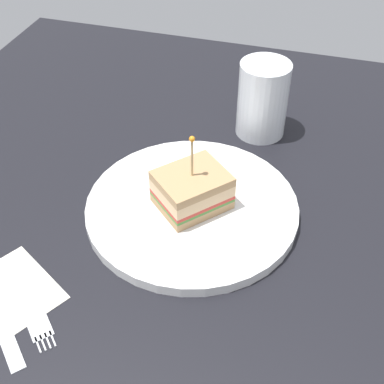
{
  "coord_description": "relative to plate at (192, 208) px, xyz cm",
  "views": [
    {
      "loc": [
        -13.53,
        45.8,
        46.23
      ],
      "look_at": [
        0.0,
        0.0,
        3.4
      ],
      "focal_mm": 49.03,
      "sensor_mm": 36.0,
      "label": 1
    }
  ],
  "objects": [
    {
      "name": "ground_plane",
      "position": [
        0.0,
        0.0,
        -1.7
      ],
      "size": [
        94.8,
        94.8,
        2.0
      ],
      "primitive_type": "cube",
      "color": "black"
    },
    {
      "name": "plate",
      "position": [
        0.0,
        0.0,
        0.0
      ],
      "size": [
        26.62,
        26.62,
        1.4
      ],
      "primitive_type": "cylinder",
      "color": "white",
      "rests_on": "ground_plane"
    },
    {
      "name": "sandwich_half_center",
      "position": [
        -0.21,
        0.19,
        3.08
      ],
      "size": [
        10.54,
        10.65,
        10.36
      ],
      "color": "tan",
      "rests_on": "plate"
    },
    {
      "name": "drink_glass",
      "position": [
        -4.83,
        -19.82,
        4.35
      ],
      "size": [
        7.3,
        7.3,
        11.23
      ],
      "color": "beige",
      "rests_on": "ground_plane"
    },
    {
      "name": "napkin",
      "position": [
        15.55,
        17.93,
        -0.62
      ],
      "size": [
        13.47,
        13.09,
        0.15
      ],
      "primitive_type": "cube",
      "rotation": [
        0.0,
        0.0,
        8.91
      ],
      "color": "beige",
      "rests_on": "ground_plane"
    },
    {
      "name": "fork",
      "position": [
        11.57,
        19.43,
        -0.52
      ],
      "size": [
        10.08,
        9.88,
        0.35
      ],
      "color": "silver",
      "rests_on": "ground_plane"
    },
    {
      "name": "knife",
      "position": [
        14.01,
        21.68,
        -0.52
      ],
      "size": [
        10.72,
        10.02,
        0.35
      ],
      "color": "silver",
      "rests_on": "ground_plane"
    }
  ]
}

